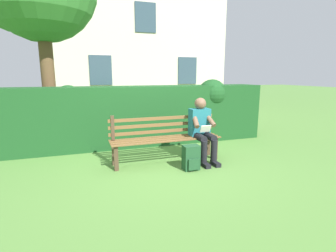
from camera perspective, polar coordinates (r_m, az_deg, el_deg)
ground at (r=4.89m, az=-0.38°, el=-7.96°), size 60.00×60.00×0.00m
park_bench at (r=4.82m, az=-0.64°, el=-2.47°), size 2.06×0.45×0.90m
person_seated at (r=4.88m, az=7.58°, el=-0.38°), size 0.44×0.73×1.19m
hedge_backdrop at (r=6.03m, az=-6.04°, el=2.70°), size 6.07×0.86×1.50m
building_facade at (r=13.03m, az=-6.63°, el=18.25°), size 7.73×3.03×6.40m
backpack at (r=4.47m, az=5.14°, el=-7.05°), size 0.27×0.26×0.43m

